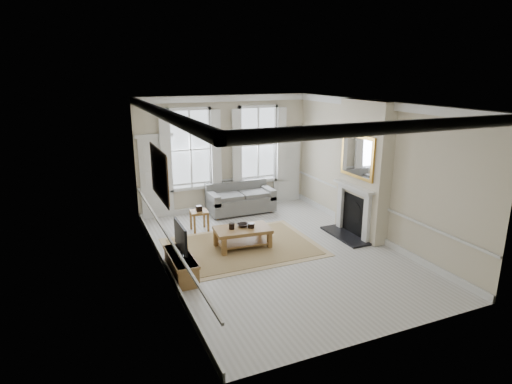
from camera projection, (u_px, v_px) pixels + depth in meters
name	position (u px, v px, depth m)	size (l,w,h in m)	color
floor	(278.00, 252.00, 9.91)	(7.20, 7.20, 0.00)	#B7B5AD
ceiling	(280.00, 103.00, 8.98)	(7.20, 7.20, 0.00)	white
back_wall	(225.00, 153.00, 12.62)	(5.20, 5.20, 0.00)	beige
left_wall	(161.00, 194.00, 8.45)	(7.20, 7.20, 0.00)	beige
right_wall	(374.00, 171.00, 10.44)	(7.20, 7.20, 0.00)	beige
window_left	(190.00, 150.00, 12.12)	(1.26, 0.20, 2.20)	#B2BCC6
window_right	(258.00, 145.00, 12.93)	(1.26, 0.20, 2.20)	#B2BCC6
door_left	(157.00, 179.00, 11.96)	(0.90, 0.08, 2.30)	silver
door_right	(287.00, 166.00, 13.52)	(0.90, 0.08, 2.30)	silver
painting	(159.00, 174.00, 8.64)	(0.05, 1.66, 1.06)	#B37C1E
chimney_breast	(363.00, 170.00, 10.55)	(0.35, 1.70, 3.38)	beige
hearth	(345.00, 236.00, 10.84)	(0.55, 1.50, 0.05)	black
fireplace	(353.00, 208.00, 10.73)	(0.21, 1.45, 1.33)	silver
mirror	(357.00, 156.00, 10.37)	(0.06, 1.26, 1.06)	gold
sofa	(240.00, 200.00, 12.66)	(1.91, 0.93, 0.87)	slate
side_table	(199.00, 215.00, 11.15)	(0.48, 0.48, 0.54)	brown
rug	(243.00, 247.00, 10.19)	(3.50, 2.60, 0.02)	tan
coffee_table	(243.00, 231.00, 10.08)	(1.36, 0.88, 0.49)	brown
ceramic_pot_a	(232.00, 226.00, 9.99)	(0.14, 0.14, 0.14)	black
ceramic_pot_b	(251.00, 225.00, 10.07)	(0.16, 0.16, 0.11)	black
bowl	(243.00, 225.00, 10.15)	(0.28, 0.28, 0.07)	black
tv_stand	(181.00, 266.00, 8.70)	(0.41, 1.28, 0.46)	brown
tv	(181.00, 237.00, 8.54)	(0.08, 0.90, 0.68)	black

